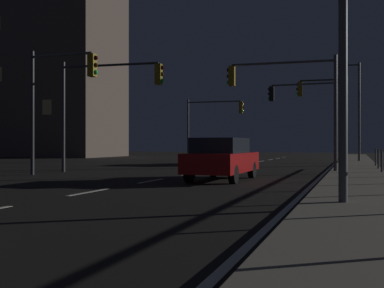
{
  "coord_description": "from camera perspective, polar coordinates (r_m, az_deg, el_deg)",
  "views": [
    {
      "loc": [
        6.96,
        -1.54,
        1.33
      ],
      "look_at": [
        -0.82,
        19.51,
        1.36
      ],
      "focal_mm": 41.32,
      "sensor_mm": 36.0,
      "label": 1
    }
  ],
  "objects": [
    {
      "name": "street_lamp_corner",
      "position": [
        34.51,
        20.31,
        5.11
      ],
      "size": [
        1.83,
        0.41,
        7.16
      ],
      "color": "#4C4C51",
      "rests_on": "sidewalk_right"
    },
    {
      "name": "building_distant",
      "position": [
        55.85,
        -21.72,
        10.29
      ],
      "size": [
        24.58,
        8.72,
        22.72
      ],
      "color": "brown",
      "rests_on": "ground"
    },
    {
      "name": "traffic_light_far_right",
      "position": [
        21.12,
        11.95,
        6.93
      ],
      "size": [
        5.05,
        0.7,
        5.25
      ],
      "color": "#4C4C51",
      "rests_on": "sidewalk_right"
    },
    {
      "name": "traffic_light_overhead_east",
      "position": [
        36.72,
        2.69,
        3.58
      ],
      "size": [
        4.81,
        0.59,
        5.13
      ],
      "color": "#38383D",
      "rests_on": "ground"
    },
    {
      "name": "ground_plane",
      "position": [
        20.31,
        0.21,
        -3.82
      ],
      "size": [
        112.0,
        112.0,
        0.0
      ],
      "primitive_type": "plane",
      "color": "black",
      "rests_on": "ground"
    },
    {
      "name": "traffic_light_near_right",
      "position": [
        19.87,
        -16.75,
        7.01
      ],
      "size": [
        3.29,
        0.4,
        5.41
      ],
      "color": "#2D3033",
      "rests_on": "ground"
    },
    {
      "name": "traffic_light_mid_right",
      "position": [
        29.53,
        16.78,
        5.14
      ],
      "size": [
        3.16,
        0.54,
        5.56
      ],
      "color": "#38383D",
      "rests_on": "sidewalk_right"
    },
    {
      "name": "lane_edge_line",
      "position": [
        24.11,
        17.18,
        -3.21
      ],
      "size": [
        0.14,
        53.0,
        0.01
      ],
      "color": "silver",
      "rests_on": "ground"
    },
    {
      "name": "car",
      "position": [
        16.51,
        3.9,
        -1.83
      ],
      "size": [
        1.84,
        4.41,
        1.57
      ],
      "color": "#B71414",
      "rests_on": "ground"
    },
    {
      "name": "traffic_light_far_left",
      "position": [
        28.67,
        14.63,
        5.0
      ],
      "size": [
        4.51,
        0.34,
        5.23
      ],
      "color": "#2D3033",
      "rests_on": "sidewalk_right"
    },
    {
      "name": "sidewalk_right",
      "position": [
        19.08,
        20.56,
        -3.85
      ],
      "size": [
        2.3,
        77.0,
        0.14
      ],
      "primitive_type": "cube",
      "color": "gray",
      "rests_on": "ground"
    },
    {
      "name": "traffic_light_mid_left",
      "position": [
        21.41,
        -10.97,
        6.63
      ],
      "size": [
        5.14,
        0.84,
        5.34
      ],
      "color": "#38383D",
      "rests_on": "ground"
    },
    {
      "name": "lane_markings_center",
      "position": [
        23.62,
        3.13,
        -3.28
      ],
      "size": [
        0.14,
        50.0,
        0.01
      ],
      "color": "silver",
      "rests_on": "ground"
    },
    {
      "name": "car_oncoming",
      "position": [
        29.59,
        2.9,
        -1.05
      ],
      "size": [
        2.02,
        4.48,
        1.57
      ],
      "color": "beige",
      "rests_on": "ground"
    }
  ]
}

